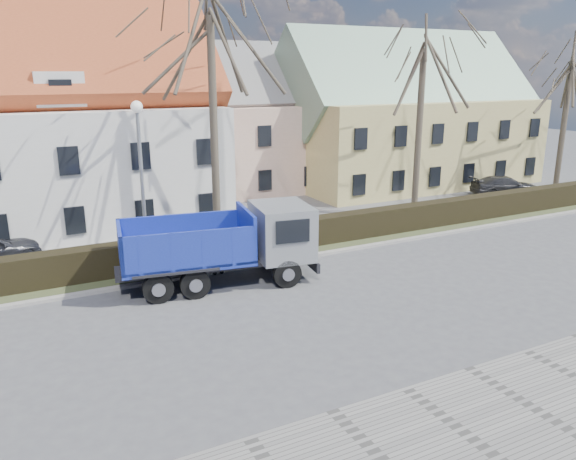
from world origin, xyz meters
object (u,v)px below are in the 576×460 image
streetlight (142,185)px  parked_car_b (505,186)px  cart_frame (214,268)px  dump_truck (212,247)px

streetlight → parked_car_b: 24.77m
cart_frame → streetlight: bearing=128.2°
cart_frame → dump_truck: bearing=-110.9°
streetlight → cart_frame: size_ratio=10.09×
streetlight → parked_car_b: bearing=6.5°
dump_truck → cart_frame: dump_truck is taller
dump_truck → parked_car_b: bearing=24.4°
dump_truck → parked_car_b: dump_truck is taller
dump_truck → streetlight: streetlight is taller
streetlight → dump_truck: bearing=-64.7°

